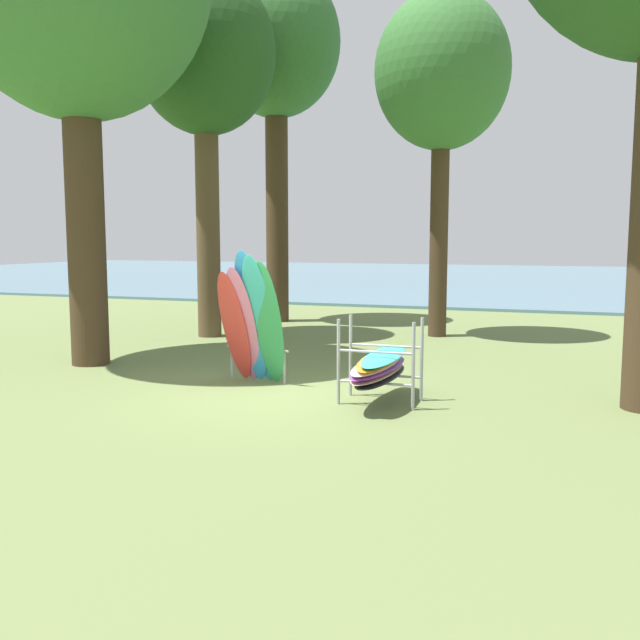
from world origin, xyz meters
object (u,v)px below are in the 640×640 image
leaning_board_pile (251,322)px  board_storage_rack (380,366)px  tree_mid_behind (205,59)px  tree_far_left_back (276,50)px  tree_far_right_back (442,75)px

leaning_board_pile → board_storage_rack: leaning_board_pile is taller
leaning_board_pile → tree_mid_behind: bearing=125.1°
tree_far_left_back → board_storage_rack: 12.45m
leaning_board_pile → tree_far_left_back: bearing=110.0°
tree_mid_behind → tree_far_left_back: (0.36, 3.43, 1.00)m
tree_mid_behind → tree_far_right_back: tree_mid_behind is taller
tree_far_left_back → leaning_board_pile: 10.89m
leaning_board_pile → tree_far_right_back: bearing=73.8°
tree_far_right_back → leaning_board_pile: (-1.92, -6.61, -5.19)m
leaning_board_pile → board_storage_rack: size_ratio=1.04×
leaning_board_pile → board_storage_rack: bearing=-14.8°
tree_mid_behind → tree_far_right_back: size_ratio=1.06×
tree_mid_behind → leaning_board_pile: tree_mid_behind is taller
tree_mid_behind → board_storage_rack: size_ratio=4.06×
tree_far_right_back → leaning_board_pile: 8.62m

